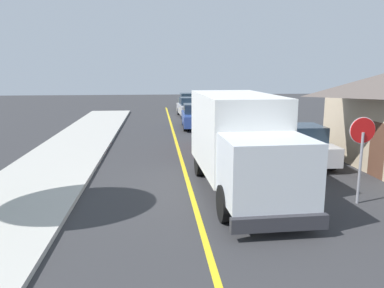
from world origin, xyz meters
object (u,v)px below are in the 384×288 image
Objects in this scene: parked_car_mid at (195,117)px; parked_car_furthest at (189,102)px; box_truck at (240,139)px; stop_sign at (362,144)px; parked_car_near at (222,134)px; parked_van_across at (301,145)px; parked_car_far at (189,108)px.

parked_car_mid is 12.53m from parked_car_furthest.
stop_sign is (3.33, -1.59, 0.09)m from box_truck.
stop_sign is at bearing -71.12° from parked_car_near.
parked_van_across is 5.28m from stop_sign.
parked_car_near is 1.00× the size of parked_car_furthest.
parked_car_far is 1.01× the size of parked_car_furthest.
parked_car_far and parked_car_furthest have the same top height.
parked_car_furthest is at bearing 89.83° from parked_car_near.
stop_sign reaches higher than parked_car_mid.
parked_car_furthest is at bearing 88.68° from box_truck.
parked_car_mid is at bearing -91.44° from parked_car_far.
parked_car_far is 6.03m from parked_car_furthest.
parked_car_furthest is 1.00× the size of parked_van_across.
box_truck reaches higher than parked_car_furthest.
parked_car_mid is at bearing 102.08° from stop_sign.
parked_car_near is 7.48m from parked_car_mid.
parked_van_across is at bearing -71.12° from parked_car_mid.
box_truck is at bearing -90.44° from parked_car_far.
stop_sign is at bearing -25.55° from box_truck.
parked_car_mid is 11.01m from parked_van_across.
parked_car_mid is (-0.00, 13.99, -0.97)m from box_truck.
parked_car_mid and parked_car_far have the same top height.
box_truck is at bearing -134.81° from parked_van_across.
parked_car_far is at bearing -94.29° from parked_car_furthest.
parked_car_mid and parked_van_across have the same top height.
stop_sign is (3.17, -22.08, 1.06)m from parked_car_far.
parked_car_furthest is at bearing 97.32° from parked_van_across.
parked_car_near and parked_van_across have the same top height.
parked_car_furthest and parked_van_across have the same top height.
parked_car_furthest is at bearing 87.19° from parked_car_mid.
parked_car_mid is 1.68× the size of stop_sign.
parked_car_near is 1.67× the size of stop_sign.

